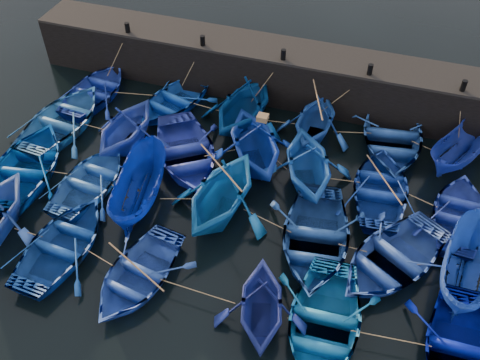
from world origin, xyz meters
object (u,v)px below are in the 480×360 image
(boat_8, at_px, (185,152))
(wooden_crate, at_px, (263,118))
(boat_0, at_px, (96,90))
(boat_13, at_px, (27,166))

(boat_8, bearing_deg, wooden_crate, -19.70)
(boat_0, height_order, boat_13, boat_13)
(boat_0, distance_m, boat_13, 5.96)
(boat_0, distance_m, boat_8, 6.78)
(boat_8, height_order, wooden_crate, wooden_crate)
(boat_13, bearing_deg, boat_0, -99.59)
(boat_0, bearing_deg, wooden_crate, 170.56)
(wooden_crate, bearing_deg, boat_13, -157.82)
(boat_13, height_order, wooden_crate, wooden_crate)
(boat_13, relative_size, wooden_crate, 12.26)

